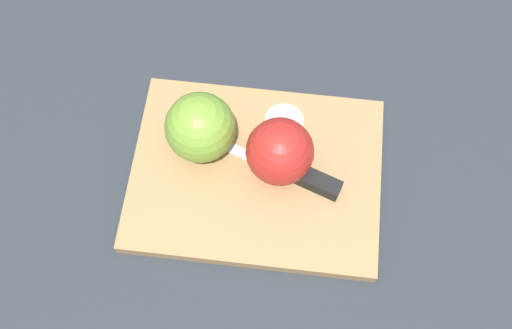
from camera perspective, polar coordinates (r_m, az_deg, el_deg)
The scene contains 6 objects.
ground_plane at distance 0.78m, azimuth 0.00°, elevation -1.18°, with size 4.00×4.00×0.00m, color #282D33.
cutting_board at distance 0.77m, azimuth 0.00°, elevation -0.90°, with size 0.35×0.29×0.02m.
apple_half_left at distance 0.74m, azimuth -5.31°, elevation 3.54°, with size 0.09×0.09×0.09m.
apple_half_right at distance 0.72m, azimuth 2.27°, elevation 1.26°, with size 0.08×0.08×0.08m.
knife at distance 0.75m, azimuth 4.98°, elevation -1.31°, with size 0.14×0.09×0.02m.
apple_slice at distance 0.79m, azimuth 2.69°, elevation 4.16°, with size 0.05×0.05×0.00m.
Camera 1 is at (-0.02, -0.30, 0.71)m, focal length 42.00 mm.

